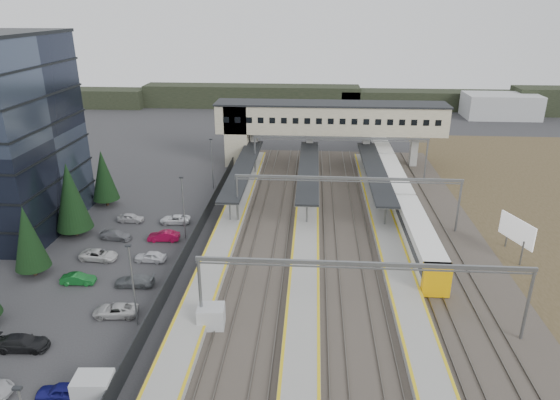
# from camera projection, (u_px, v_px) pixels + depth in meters

# --- Properties ---
(ground) EXTENTS (220.00, 220.00, 0.00)m
(ground) POSITION_uv_depth(u_px,v_px,m) (237.00, 282.00, 52.44)
(ground) COLOR #2B2B2D
(ground) RESTS_ON ground
(conifer_row) EXTENTS (4.42, 49.82, 9.50)m
(conifer_row) POSITION_uv_depth(u_px,v_px,m) (6.00, 251.00, 48.47)
(conifer_row) COLOR black
(conifer_row) RESTS_ON ground
(car_park) EXTENTS (10.41, 44.50, 1.28)m
(car_park) POSITION_uv_depth(u_px,v_px,m) (94.00, 295.00, 48.91)
(car_park) COLOR #A43E1F
(car_park) RESTS_ON ground
(lampposts) EXTENTS (0.50, 53.25, 8.07)m
(lampposts) POSITION_uv_depth(u_px,v_px,m) (163.00, 237.00, 52.52)
(lampposts) COLOR slate
(lampposts) RESTS_ON ground
(fence) EXTENTS (0.08, 90.00, 2.00)m
(fence) POSITION_uv_depth(u_px,v_px,m) (187.00, 250.00, 57.13)
(fence) COLOR #26282B
(fence) RESTS_ON ground
(relay_cabin_near) EXTENTS (2.85, 2.17, 2.27)m
(relay_cabin_near) POSITION_uv_depth(u_px,v_px,m) (94.00, 389.00, 36.26)
(relay_cabin_near) COLOR #A7AAAC
(relay_cabin_near) RESTS_ON ground
(relay_cabin_far) EXTENTS (2.53, 2.17, 2.18)m
(relay_cabin_far) POSITION_uv_depth(u_px,v_px,m) (211.00, 317.00, 44.68)
(relay_cabin_far) COLOR #A7AAAC
(relay_cabin_far) RESTS_ON ground
(rail_corridor) EXTENTS (34.00, 90.00, 0.92)m
(rail_corridor) POSITION_uv_depth(u_px,v_px,m) (326.00, 260.00, 56.39)
(rail_corridor) COLOR #3B342E
(rail_corridor) RESTS_ON ground
(canopies) EXTENTS (23.10, 30.00, 3.28)m
(canopies) POSITION_uv_depth(u_px,v_px,m) (309.00, 169.00, 75.61)
(canopies) COLOR black
(canopies) RESTS_ON ground
(footbridge) EXTENTS (40.40, 6.40, 11.20)m
(footbridge) POSITION_uv_depth(u_px,v_px,m) (314.00, 121.00, 88.01)
(footbridge) COLOR tan
(footbridge) RESTS_ON ground
(gantries) EXTENTS (28.40, 62.28, 7.17)m
(gantries) POSITION_uv_depth(u_px,v_px,m) (353.00, 221.00, 52.26)
(gantries) COLOR slate
(gantries) RESTS_ON ground
(train) EXTENTS (2.78, 57.98, 3.49)m
(train) POSITION_uv_depth(u_px,v_px,m) (394.00, 183.00, 75.25)
(train) COLOR white
(train) RESTS_ON ground
(billboard) EXTENTS (1.99, 5.32, 4.67)m
(billboard) POSITION_uv_depth(u_px,v_px,m) (517.00, 232.00, 56.70)
(billboard) COLOR slate
(billboard) RESTS_ON ground
(treeline_far) EXTENTS (170.00, 19.00, 7.00)m
(treeline_far) POSITION_uv_depth(u_px,v_px,m) (374.00, 100.00, 135.48)
(treeline_far) COLOR black
(treeline_far) RESTS_ON ground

